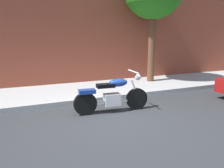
% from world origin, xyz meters
% --- Properties ---
extents(ground_plane, '(60.00, 60.00, 0.00)m').
position_xyz_m(ground_plane, '(0.00, 0.00, 0.00)').
color(ground_plane, '#303335').
extents(sidewalk, '(23.52, 2.60, 0.14)m').
position_xyz_m(sidewalk, '(0.00, 3.01, 0.07)').
color(sidewalk, '#ACACAC').
rests_on(sidewalk, ground).
extents(motorcycle, '(2.10, 0.70, 1.11)m').
position_xyz_m(motorcycle, '(0.22, 0.67, 0.46)').
color(motorcycle, black).
rests_on(motorcycle, ground).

